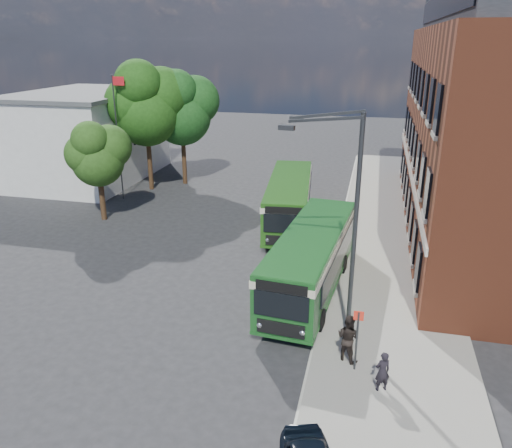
# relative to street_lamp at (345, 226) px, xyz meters

# --- Properties ---
(ground) EXTENTS (120.00, 120.00, 0.00)m
(ground) POSITION_rel_street_lamp_xyz_m (-4.84, 2.00, -4.79)
(ground) COLOR #272729
(ground) RESTS_ON ground
(pavement) EXTENTS (6.00, 48.00, 0.15)m
(pavement) POSITION_rel_street_lamp_xyz_m (2.16, 10.00, -4.72)
(pavement) COLOR gray
(pavement) RESTS_ON ground
(kerb_line) EXTENTS (0.12, 48.00, 0.01)m
(kerb_line) POSITION_rel_street_lamp_xyz_m (-0.89, 10.00, -4.79)
(kerb_line) COLOR beige
(kerb_line) RESTS_ON ground
(white_building) EXTENTS (9.40, 13.40, 7.30)m
(white_building) POSITION_rel_street_lamp_xyz_m (-22.84, 20.00, -1.13)
(white_building) COLOR silver
(white_building) RESTS_ON ground
(flagpole) EXTENTS (0.95, 0.10, 9.00)m
(flagpole) POSITION_rel_street_lamp_xyz_m (-17.29, 15.00, 0.15)
(flagpole) COLOR #313336
(flagpole) RESTS_ON ground
(street_lamp) EXTENTS (2.96, 2.38, 9.00)m
(street_lamp) POSITION_rel_street_lamp_xyz_m (0.00, 0.00, 0.00)
(street_lamp) COLOR #313336
(street_lamp) RESTS_ON ground
(bus_stop_sign) EXTENTS (0.35, 0.08, 2.52)m
(bus_stop_sign) POSITION_rel_street_lamp_xyz_m (0.76, -2.20, -3.28)
(bus_stop_sign) COLOR #313336
(bus_stop_sign) RESTS_ON ground
(bus_front) EXTENTS (3.49, 10.64, 3.02)m
(bus_front) POSITION_rel_street_lamp_xyz_m (-1.64, 3.69, -2.96)
(bus_front) COLOR #19511E
(bus_front) RESTS_ON ground
(bus_rear) EXTENTS (3.69, 10.73, 3.02)m
(bus_rear) POSITION_rel_street_lamp_xyz_m (-4.24, 12.47, -2.96)
(bus_rear) COLOR #235817
(bus_rear) RESTS_ON ground
(pedestrian_a) EXTENTS (0.64, 0.56, 1.48)m
(pedestrian_a) POSITION_rel_street_lamp_xyz_m (1.69, -3.14, -3.90)
(pedestrian_a) COLOR black
(pedestrian_a) RESTS_ON pavement
(pedestrian_b) EXTENTS (1.12, 1.05, 1.84)m
(pedestrian_b) POSITION_rel_street_lamp_xyz_m (0.45, -1.66, -3.72)
(pedestrian_b) COLOR black
(pedestrian_b) RESTS_ON pavement
(tree_left) EXTENTS (3.93, 3.73, 6.63)m
(tree_left) POSITION_rel_street_lamp_xyz_m (-16.37, 10.48, -0.30)
(tree_left) COLOR #342313
(tree_left) RESTS_ON ground
(tree_mid) EXTENTS (5.94, 5.65, 10.03)m
(tree_mid) POSITION_rel_street_lamp_xyz_m (-16.30, 17.87, 2.02)
(tree_mid) COLOR #342313
(tree_mid) RESTS_ON ground
(tree_right) EXTENTS (5.47, 5.20, 9.23)m
(tree_right) POSITION_rel_street_lamp_xyz_m (-14.28, 20.07, 1.47)
(tree_right) COLOR #342313
(tree_right) RESTS_ON ground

